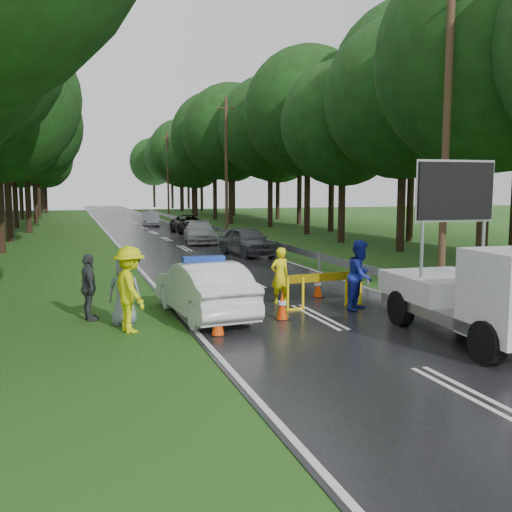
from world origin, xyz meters
name	(u,v)px	position (x,y,z in m)	size (l,w,h in m)	color
ground	(318,317)	(0.00, 0.00, 0.00)	(160.00, 160.00, 0.00)	#264F16
road	(154,233)	(0.00, 30.00, 0.01)	(7.00, 140.00, 0.02)	black
guardrail	(202,225)	(3.70, 29.67, 0.55)	(0.12, 60.06, 0.70)	gray
utility_pole_near	(446,132)	(5.20, 2.00, 5.06)	(1.40, 0.24, 10.00)	#4A3222
utility_pole_mid	(226,165)	(5.20, 28.00, 5.06)	(1.40, 0.24, 10.00)	#4A3222
utility_pole_far	(168,174)	(5.20, 54.00, 5.06)	(1.40, 0.24, 10.00)	#4A3222
police_sedan	(204,289)	(-2.80, 0.98, 0.73)	(1.92, 4.50, 1.59)	silver
work_truck	(486,294)	(2.41, -3.36, 1.07)	(2.47, 5.06, 3.94)	gray
barrier	(325,282)	(0.66, 1.00, 0.75)	(2.41, 0.24, 1.00)	yellow
officer	(280,276)	(-0.31, 2.00, 0.82)	(0.60, 0.39, 1.64)	#FFF40D
civilian	(361,275)	(1.49, 0.50, 0.97)	(0.94, 0.73, 1.93)	#1826A1
bystander_left	(130,289)	(-4.78, 0.00, 1.01)	(1.31, 0.75, 2.02)	#D7E10C
bystander_mid	(89,287)	(-5.65, 1.50, 0.85)	(1.00, 0.42, 1.70)	#393B40
bystander_right	(124,292)	(-4.85, 0.75, 0.83)	(0.81, 0.53, 1.66)	gray
queue_car_first	(247,241)	(2.39, 13.84, 0.72)	(1.71, 4.25, 1.45)	#45474D
queue_car_second	(200,232)	(1.58, 20.91, 0.66)	(1.86, 4.57, 1.33)	#A1A4A9
queue_car_third	(189,224)	(2.60, 29.16, 0.68)	(2.25, 4.88, 1.36)	black
queue_car_fourth	(151,219)	(0.88, 37.65, 0.65)	(1.38, 3.95, 1.30)	#44464C
cone_near_left	(218,320)	(-2.94, -1.00, 0.37)	(0.36, 0.36, 0.76)	black
cone_center	(282,306)	(-1.00, 0.00, 0.36)	(0.35, 0.35, 0.75)	black
cone_far	(318,287)	(1.12, 2.50, 0.34)	(0.33, 0.33, 0.69)	black
cone_left_mid	(172,297)	(-3.40, 2.35, 0.32)	(0.31, 0.31, 0.65)	black
cone_right	(393,284)	(3.43, 1.98, 0.38)	(0.37, 0.37, 0.79)	black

